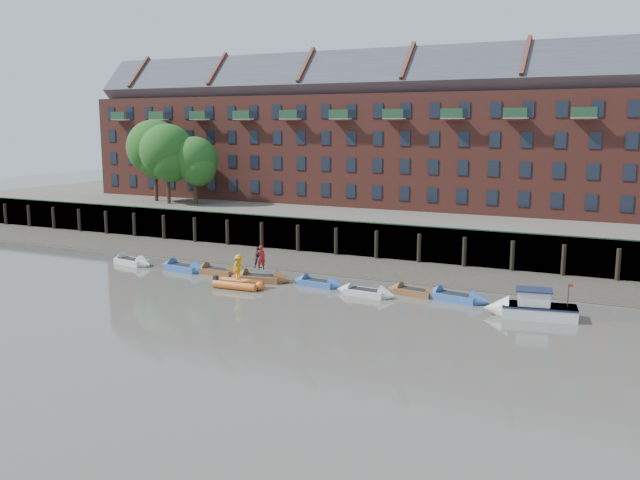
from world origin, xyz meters
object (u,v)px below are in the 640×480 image
Objects in this scene: rowboat_2 at (218,271)px; person_rower_a at (261,257)px; rowboat_3 at (261,278)px; rowboat_6 at (414,292)px; rib_tender at (240,284)px; person_rower_b at (259,257)px; rowboat_4 at (318,283)px; motor_launch at (524,308)px; person_rib_crew at (239,267)px; rowboat_1 at (183,268)px; rowboat_7 at (456,297)px; rowboat_0 at (132,262)px; rowboat_5 at (366,292)px.

person_rower_a is (4.52, -0.74, 1.68)m from rowboat_2.
rowboat_3 is 1.15× the size of rowboat_6.
rib_tender is 2.28× the size of person_rower_b.
person_rower_b reaches higher than rowboat_6.
rowboat_3 is 4.68m from rowboat_4.
motor_launch is (7.96, -2.26, 0.37)m from rowboat_6.
rib_tender is 2.05× the size of person_rib_crew.
rowboat_1 is at bearing -176.53° from rowboat_2.
rowboat_6 is 3.05m from rowboat_7.
rowboat_3 is 1.02× the size of rowboat_7.
motor_launch is at bearing -1.70° from rowboat_4.
person_rib_crew reaches higher than rowboat_3.
motor_launch reaches higher than rowboat_4.
rowboat_0 is 2.68× the size of person_rower_a.
rowboat_3 is 1.11× the size of rowboat_5.
motor_launch reaches higher than rowboat_3.
rowboat_4 is at bearing -53.37° from person_rib_crew.
rowboat_2 is 2.50× the size of person_rower_a.
rowboat_3 is at bearing 2.02° from rowboat_1.
motor_launch reaches higher than rowboat_2.
person_rib_crew reaches higher than rowboat_4.
rowboat_0 is at bearing -13.22° from motor_launch.
rowboat_5 is at bearing -13.25° from rowboat_3.
rowboat_1 is at bearing -169.21° from rowboat_7.
rowboat_7 is 0.86× the size of motor_launch.
rowboat_1 is 0.98× the size of rowboat_3.
rowboat_1 is 2.69× the size of person_rower_a.
person_rower_a is (0.35, 2.44, 1.63)m from rib_tender.
person_rower_b is (4.14, -0.43, 1.59)m from rowboat_2.
rowboat_7 is at bearing 143.58° from person_rower_a.
rowboat_3 is at bearing 80.29° from rib_tender.
person_rower_b is at bearing 178.49° from rowboat_5.
rowboat_1 reaches higher than rowboat_4.
person_rower_b is 2.70m from person_rib_crew.
person_rower_b reaches higher than rowboat_4.
rowboat_0 is at bearing -178.80° from rowboat_2.
rowboat_3 is at bearing -92.62° from person_rower_b.
person_rib_crew is (-5.05, -3.09, 1.34)m from rowboat_4.
rib_tender is at bearing -106.64° from person_rib_crew.
rib_tender is at bearing -164.73° from rowboat_5.
rowboat_1 is 2.68× the size of person_rib_crew.
rowboat_3 is 12.11m from rowboat_6.
rowboat_0 reaches higher than rowboat_5.
person_rower_a is at bearing -165.28° from rowboat_6.
rowboat_6 is 12.86m from rib_tender.
rowboat_2 is 16.50m from rowboat_6.
rowboat_0 is at bearing -43.21° from person_rower_a.
person_rower_a reaches higher than rowboat_2.
motor_launch is at bearing 7.62° from rowboat_0.
person_rib_crew is at bearing -15.91° from rowboat_1.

